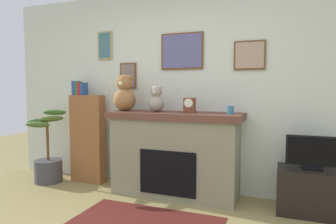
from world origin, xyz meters
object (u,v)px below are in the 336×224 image
Objects in this scene: bookshelf at (87,137)px; candle_jar at (230,110)px; television at (312,154)px; teddy_bear_cream at (125,95)px; mantel_clock at (190,105)px; fireplace at (175,153)px; tv_stand at (311,192)px; potted_plant at (48,160)px; teddy_bear_tan at (156,100)px.

bookshelf is 2.06m from candle_jar.
teddy_bear_cream is (-2.22, 0.02, 0.60)m from television.
bookshelf is 1.60m from mantel_clock.
candle_jar is (-0.85, 0.02, 0.43)m from television.
fireplace is 0.88m from candle_jar.
tv_stand is at bearing 90.00° from television.
tv_stand is 1.42× the size of teddy_bear_cream.
potted_plant is 5.59× the size of mantel_clock.
potted_plant is 1.52× the size of tv_stand.
teddy_bear_cream is at bearing -179.98° from teddy_bear_tan.
candle_jar is (0.67, -0.02, 0.56)m from fireplace.
bookshelf reaches higher than mantel_clock.
teddy_bear_cream is at bearing 179.44° from tv_stand.
fireplace is 1.87m from potted_plant.
potted_plant is 3.40m from television.
television is (0.00, -0.00, 0.41)m from tv_stand.
teddy_bear_cream reaches higher than bookshelf.
teddy_bear_cream is (-1.36, -0.00, 0.16)m from candle_jar.
mantel_clock is at bearing -0.05° from teddy_bear_cream.
tv_stand is at bearing 1.97° from potted_plant.
teddy_bear_cream is 0.45m from teddy_bear_tan.
fireplace is 1.63× the size of potted_plant.
tv_stand is 3.69× the size of mantel_clock.
teddy_bear_cream is at bearing 6.75° from potted_plant.
teddy_bear_cream is 1.42× the size of teddy_bear_tan.
potted_plant is 2.16× the size of teddy_bear_cream.
fireplace is at bearing 178.50° from candle_jar.
candle_jar is at bearing 0.03° from teddy_bear_tan.
bookshelf reaches higher than fireplace.
candle_jar is at bearing 0.17° from mantel_clock.
fireplace is at bearing 178.50° from tv_stand.
candle_jar is at bearing 178.42° from television.
teddy_bear_cream is (-2.22, 0.02, 1.00)m from tv_stand.
bookshelf is at bearing 178.00° from tv_stand.
teddy_bear_cream is (1.16, 0.14, 0.93)m from potted_plant.
teddy_bear_tan is (-0.24, -0.02, 0.66)m from fireplace.
candle_jar is 0.49m from mantel_clock.
fireplace is at bearing 178.45° from television.
candle_jar is at bearing 3.13° from potted_plant.
tv_stand is 1.30× the size of television.
television is 2.84× the size of mantel_clock.
teddy_bear_tan is (0.45, 0.00, -0.06)m from teddy_bear_cream.
teddy_bear_tan is at bearing 179.87° from mantel_clock.
candle_jar reaches higher than potted_plant.
bookshelf reaches higher than potted_plant.
mantel_clock is (1.52, -0.08, 0.48)m from bookshelf.
teddy_bear_tan reaches higher than television.
candle_jar reaches higher than tv_stand.
television is at bearing -1.58° from candle_jar.
television is 0.96m from candle_jar.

